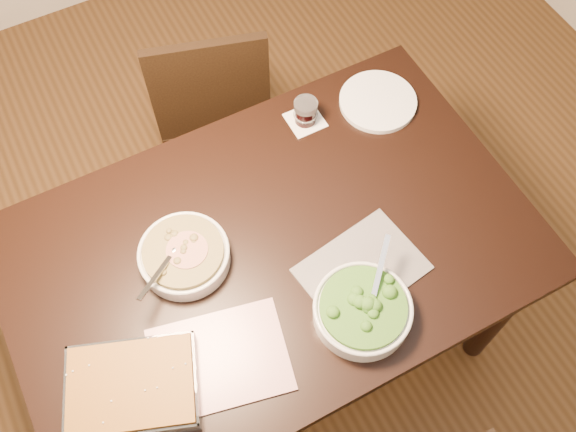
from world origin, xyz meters
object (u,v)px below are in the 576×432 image
object	(u,v)px
broccoli_bowl	(362,310)
dinner_plate	(378,101)
stew_bowl	(184,255)
table	(272,262)
chair_far	(211,97)
wine_tumbler	(306,111)
baking_dish	(132,387)

from	to	relation	value
broccoli_bowl	dinner_plate	size ratio (longest dim) A/B	1.06
stew_bowl	broccoli_bowl	xyz separation A→B (m)	(0.33, -0.35, 0.00)
stew_bowl	dinner_plate	distance (m)	0.76
stew_bowl	table	bearing A→B (deg)	-17.81
table	stew_bowl	size ratio (longest dim) A/B	5.85
broccoli_bowl	chair_far	bearing A→B (deg)	88.60
wine_tumbler	dinner_plate	world-z (taller)	wine_tumbler
dinner_plate	wine_tumbler	bearing A→B (deg)	168.84
broccoli_bowl	dinner_plate	world-z (taller)	broccoli_bowl
stew_bowl	broccoli_bowl	size ratio (longest dim) A/B	0.96
wine_tumbler	chair_far	xyz separation A→B (m)	(-0.14, 0.44, -0.32)
dinner_plate	chair_far	bearing A→B (deg)	127.50
baking_dish	chair_far	xyz separation A→B (m)	(0.60, 0.95, -0.31)
table	dinner_plate	distance (m)	0.59
stew_bowl	wine_tumbler	distance (m)	0.56
wine_tumbler	chair_far	distance (m)	0.56
broccoli_bowl	chair_far	size ratio (longest dim) A/B	0.29
table	wine_tumbler	size ratio (longest dim) A/B	17.52
broccoli_bowl	wine_tumbler	bearing A→B (deg)	74.45
baking_dish	wine_tumbler	world-z (taller)	wine_tumbler
broccoli_bowl	baking_dish	distance (m)	0.58
table	baking_dish	size ratio (longest dim) A/B	3.82
table	chair_far	world-z (taller)	chair_far
wine_tumbler	broccoli_bowl	bearing A→B (deg)	-105.55
stew_bowl	wine_tumbler	bearing A→B (deg)	27.31
broccoli_bowl	dinner_plate	bearing A→B (deg)	54.81
wine_tumbler	dinner_plate	bearing A→B (deg)	-11.16
wine_tumbler	table	bearing A→B (deg)	-130.69
table	baking_dish	xyz separation A→B (m)	(-0.46, -0.19, 0.12)
broccoli_bowl	stew_bowl	bearing A→B (deg)	133.72
stew_bowl	chair_far	xyz separation A→B (m)	(0.36, 0.69, -0.31)
table	wine_tumbler	xyz separation A→B (m)	(0.28, 0.33, 0.14)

